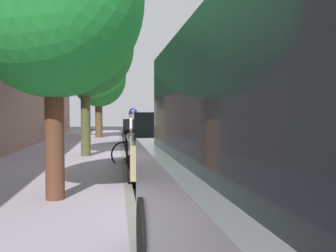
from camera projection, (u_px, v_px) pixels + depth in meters
name	position (u px, v px, depth m)	size (l,w,h in m)	color
ground	(179.00, 165.00, 10.57)	(58.20, 58.20, 0.00)	#2A2A2A
sidewalk	(54.00, 165.00, 10.09)	(3.66, 36.37, 0.12)	#9E8FA3
curb_edge	(124.00, 164.00, 10.36)	(0.16, 36.37, 0.12)	gray
lane_stripe_centre	(266.00, 162.00, 11.24)	(0.14, 35.80, 0.01)	white
lane_stripe_bike_edge	(176.00, 165.00, 10.56)	(0.12, 36.37, 0.01)	white
parked_sedan_green_nearest	(146.00, 128.00, 17.48)	(1.88, 4.42, 1.52)	#1E512D
parked_sedan_tan_second	(165.00, 144.00, 8.83)	(1.89, 4.43, 1.52)	tan
bicycle_at_curb	(141.00, 152.00, 10.41)	(1.70, 0.62, 0.77)	black
cyclist_with_backpack	(132.00, 130.00, 10.80)	(0.42, 0.62, 1.64)	#C6B284
street_tree_near_cyclist	(99.00, 78.00, 20.29)	(3.02, 3.02, 4.94)	brown
street_tree_mid_block	(85.00, 47.00, 11.67)	(3.10, 3.10, 5.07)	#4B4C26
pedestrian_on_phone	(87.00, 119.00, 22.26)	(0.48, 0.46, 1.72)	black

